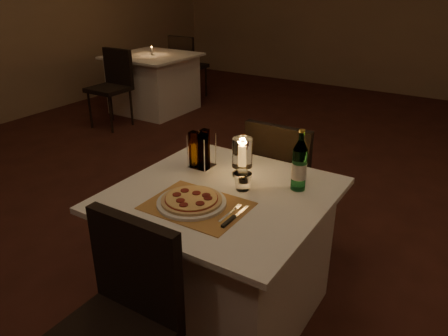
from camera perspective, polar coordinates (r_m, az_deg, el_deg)
The scene contains 17 objects.
floor at distance 2.86m, azimuth 3.36°, elevation -12.98°, with size 8.00×10.00×0.02m, color #431C15.
main_table at distance 2.31m, azimuth -0.27°, elevation -11.22°, with size 1.00×1.00×0.74m.
chair_near at distance 1.77m, azimuth -13.36°, elevation -17.67°, with size 0.42×0.42×0.90m.
chair_far at distance 2.77m, azimuth 7.66°, elevation -0.87°, with size 0.42×0.42×0.90m.
placemat at distance 2.00m, azimuth -3.55°, elevation -4.96°, with size 0.45×0.34×0.00m, color #BA8140.
plate at distance 2.01m, azimuth -4.26°, elevation -4.51°, with size 0.32×0.32×0.01m, color white.
pizza at distance 2.00m, azimuth -4.27°, elevation -4.10°, with size 0.28×0.28×0.02m.
fork at distance 1.94m, azimuth 1.02°, elevation -5.72°, with size 0.02×0.18×0.00m.
knife at distance 1.88m, azimuth 0.97°, elevation -6.70°, with size 0.02×0.22×0.01m.
tumbler at distance 2.13m, azimuth 2.48°, elevation -1.77°, with size 0.09×0.09×0.09m, color white, non-canonical shape.
water_bottle at distance 2.13m, azimuth 9.81°, elevation 0.28°, with size 0.07×0.07×0.31m.
hurricane_candle at distance 2.25m, azimuth 2.39°, elevation 1.85°, with size 0.11×0.11×0.20m.
cruet_caddy at distance 2.35m, azimuth -3.05°, elevation 2.28°, with size 0.12×0.12×0.21m.
neighbor_table_left at distance 5.95m, azimuth -9.14°, elevation 10.92°, with size 1.00×1.00×0.74m.
neighbor_chair_la at distance 5.41m, azimuth -14.26°, elevation 11.07°, with size 0.42×0.42×0.90m.
neighbor_chair_lb at distance 6.46m, azimuth -5.02°, elevation 13.75°, with size 0.42×0.42×0.90m.
neighbor_candle_left at distance 5.87m, azimuth -9.41°, elevation 14.85°, with size 0.03×0.03×0.11m.
Camera 1 is at (1.07, -2.01, 1.72)m, focal length 35.00 mm.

